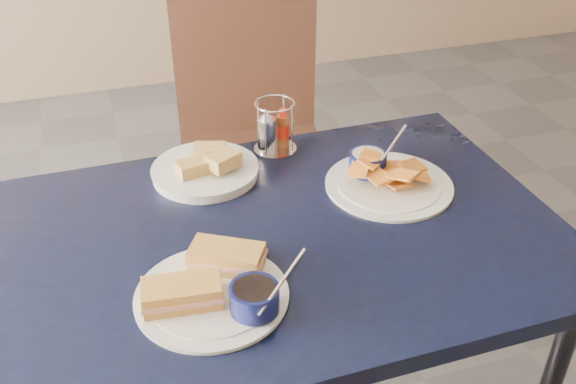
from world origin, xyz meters
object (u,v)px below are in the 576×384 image
object	(u,v)px
dining_table	(281,256)
sandwich_plate	(217,286)
chair_far	(247,124)
bread_basket	(206,169)
condiment_caddy	(273,130)
plantain_plate	(383,176)

from	to	relation	value
dining_table	sandwich_plate	xyz separation A→B (m)	(-0.17, -0.15, 0.09)
chair_far	bread_basket	xyz separation A→B (m)	(-0.24, -0.56, 0.19)
chair_far	condiment_caddy	xyz separation A→B (m)	(-0.05, -0.49, 0.23)
condiment_caddy	plantain_plate	bearing A→B (deg)	-49.25
chair_far	sandwich_plate	bearing A→B (deg)	-107.46
dining_table	condiment_caddy	world-z (taller)	condiment_caddy
dining_table	plantain_plate	bearing A→B (deg)	21.03
sandwich_plate	bread_basket	world-z (taller)	sandwich_plate
dining_table	bread_basket	distance (m)	0.30
dining_table	plantain_plate	xyz separation A→B (m)	(0.29, 0.11, 0.09)
chair_far	sandwich_plate	size ratio (longest dim) A/B	3.27
sandwich_plate	condiment_caddy	bearing A→B (deg)	62.51
dining_table	plantain_plate	world-z (taller)	plantain_plate
condiment_caddy	bread_basket	bearing A→B (deg)	-159.36
dining_table	sandwich_plate	world-z (taller)	sandwich_plate
chair_far	plantain_plate	world-z (taller)	chair_far
chair_far	plantain_plate	size ratio (longest dim) A/B	3.36
chair_far	sandwich_plate	xyz separation A→B (m)	(-0.31, -0.99, 0.20)
dining_table	plantain_plate	distance (m)	0.32
bread_basket	sandwich_plate	bearing A→B (deg)	-99.18
dining_table	bread_basket	size ratio (longest dim) A/B	4.76
bread_basket	plantain_plate	bearing A→B (deg)	-22.42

